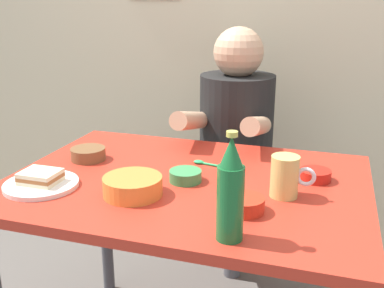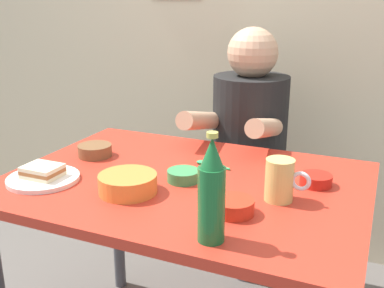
% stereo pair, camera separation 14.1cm
% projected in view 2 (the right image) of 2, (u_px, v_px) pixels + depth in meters
% --- Properties ---
extents(dining_table, '(1.10, 0.80, 0.74)m').
position_uv_depth(dining_table, '(186.00, 206.00, 1.45)').
color(dining_table, '#B72D1E').
rests_on(dining_table, ground).
extents(stool, '(0.34, 0.34, 0.45)m').
position_uv_depth(stool, '(246.00, 211.00, 2.08)').
color(stool, '#4C4C51').
rests_on(stool, ground).
extents(person_seated, '(0.33, 0.56, 0.72)m').
position_uv_depth(person_seated, '(249.00, 124.00, 1.94)').
color(person_seated, black).
rests_on(person_seated, stool).
extents(plate_orange, '(0.22, 0.22, 0.01)m').
position_uv_depth(plate_orange, '(43.00, 179.00, 1.40)').
color(plate_orange, silver).
rests_on(plate_orange, dining_table).
extents(sandwich, '(0.11, 0.09, 0.04)m').
position_uv_depth(sandwich, '(43.00, 171.00, 1.39)').
color(sandwich, beige).
rests_on(sandwich, plate_orange).
extents(beer_mug, '(0.13, 0.08, 0.12)m').
position_uv_depth(beer_mug, '(280.00, 180.00, 1.25)').
color(beer_mug, '#D1BC66').
rests_on(beer_mug, dining_table).
extents(beer_bottle, '(0.06, 0.06, 0.26)m').
position_uv_depth(beer_bottle, '(212.00, 193.00, 1.02)').
color(beer_bottle, '#19602D').
rests_on(beer_bottle, dining_table).
extents(soup_bowl_orange, '(0.17, 0.17, 0.05)m').
position_uv_depth(soup_bowl_orange, '(128.00, 183.00, 1.31)').
color(soup_bowl_orange, orange).
rests_on(soup_bowl_orange, dining_table).
extents(dip_bowl_green, '(0.10, 0.10, 0.03)m').
position_uv_depth(dip_bowl_green, '(182.00, 175.00, 1.40)').
color(dip_bowl_green, '#388C4C').
rests_on(dip_bowl_green, dining_table).
extents(sauce_bowl_chili, '(0.11, 0.11, 0.04)m').
position_uv_depth(sauce_bowl_chili, '(233.00, 206.00, 1.18)').
color(sauce_bowl_chili, red).
rests_on(sauce_bowl_chili, dining_table).
extents(sambal_bowl_red, '(0.10, 0.10, 0.03)m').
position_uv_depth(sambal_bowl_red, '(316.00, 179.00, 1.37)').
color(sambal_bowl_red, '#B21E14').
rests_on(sambal_bowl_red, dining_table).
extents(condiment_bowl_brown, '(0.12, 0.12, 0.04)m').
position_uv_depth(condiment_bowl_brown, '(95.00, 150.00, 1.62)').
color(condiment_bowl_brown, brown).
rests_on(condiment_bowl_brown, dining_table).
extents(spoon, '(0.13, 0.04, 0.01)m').
position_uv_depth(spoon, '(207.00, 164.00, 1.53)').
color(spoon, '#26A559').
rests_on(spoon, dining_table).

